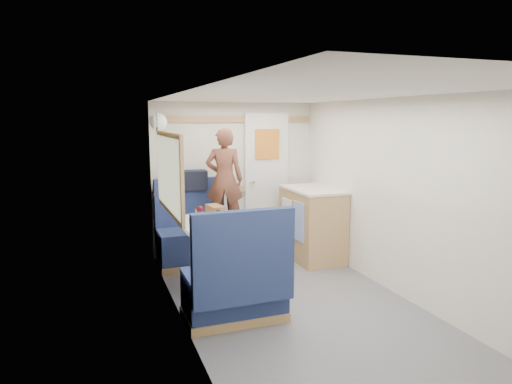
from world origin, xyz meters
name	(u,v)px	position (x,y,z in m)	size (l,w,h in m)	color
floor	(308,316)	(0.00, 0.00, 0.00)	(4.50, 4.50, 0.00)	#515156
ceiling	(313,94)	(0.00, 0.00, 2.00)	(4.50, 4.50, 0.00)	silver
wall_back	(234,178)	(0.00, 2.25, 1.00)	(2.20, 0.02, 2.00)	silver
wall_left	(187,219)	(-1.10, 0.00, 1.00)	(0.02, 4.50, 2.00)	silver
wall_right	(413,202)	(1.10, 0.00, 1.00)	(0.02, 4.50, 2.00)	silver
oak_trim_low	(235,189)	(0.00, 2.23, 0.85)	(2.15, 0.02, 0.08)	#9A7845
oak_trim_high	(234,119)	(0.00, 2.23, 1.78)	(2.15, 0.02, 0.08)	#9A7845
side_window	(168,173)	(-1.08, 1.00, 1.25)	(0.04, 1.30, 0.72)	#979C84
rear_door	(266,179)	(0.45, 2.22, 0.97)	(0.62, 0.12, 1.86)	white
dinette_table	(211,236)	(-0.65, 1.00, 0.57)	(0.62, 0.92, 0.72)	white
bench_far	(194,240)	(-0.65, 1.86, 0.30)	(0.90, 0.59, 1.05)	#172749
bench_near	(236,289)	(-0.65, 0.14, 0.30)	(0.90, 0.59, 1.05)	#172749
ledge	(189,191)	(-0.65, 2.12, 0.88)	(0.90, 0.14, 0.04)	#9A7845
dome_light	(158,122)	(-1.04, 1.85, 1.75)	(0.20, 0.20, 0.20)	white
galley_counter	(312,223)	(0.82, 1.55, 0.47)	(0.57, 0.92, 0.92)	#9A7845
person	(224,179)	(-0.30, 1.69, 1.07)	(0.45, 0.30, 1.24)	brown
duffel_bag	(187,180)	(-0.67, 2.12, 1.02)	(0.50, 0.24, 0.24)	black
tray	(220,224)	(-0.59, 0.86, 0.73)	(0.25, 0.33, 0.02)	silver
orange_fruit	(221,217)	(-0.55, 0.96, 0.77)	(0.07, 0.07, 0.07)	#E8530A
cheese_block	(225,225)	(-0.59, 0.66, 0.76)	(0.11, 0.07, 0.04)	#DCC47F
wine_glass	(200,210)	(-0.75, 1.06, 0.84)	(0.08, 0.08, 0.17)	white
tumbler_left	(204,225)	(-0.81, 0.63, 0.78)	(0.07, 0.07, 0.12)	white
tumbler_mid	(198,213)	(-0.73, 1.25, 0.77)	(0.06, 0.06, 0.10)	white
beer_glass	(216,214)	(-0.54, 1.17, 0.77)	(0.06, 0.06, 0.09)	#8F5914
pepper_grinder	(218,214)	(-0.54, 1.13, 0.77)	(0.04, 0.04, 0.10)	black
bread_loaf	(215,210)	(-0.52, 1.33, 0.77)	(0.14, 0.26, 0.11)	brown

